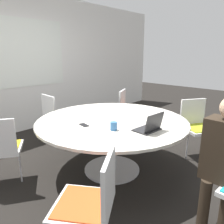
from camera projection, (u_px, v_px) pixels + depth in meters
name	position (u px, v px, depth m)	size (l,w,h in m)	color
ground_plane	(112.00, 169.00, 3.01)	(16.00, 16.00, 0.00)	black
wall_back	(22.00, 64.00, 4.28)	(8.00, 0.07, 2.70)	silver
conference_table	(112.00, 127.00, 2.85)	(1.93, 1.93, 0.72)	#B7B7BC
chair_1	(197.00, 123.00, 3.28)	(0.59, 0.59, 0.88)	silver
chair_2	(129.00, 109.00, 4.14)	(0.58, 0.57, 0.88)	silver
chair_3	(56.00, 114.00, 3.77)	(0.44, 0.46, 0.88)	silver
chair_5	(92.00, 198.00, 1.58)	(0.60, 0.60, 0.88)	silver
laptop	(150.00, 126.00, 2.39)	(0.30, 0.24, 0.21)	#232326
coffee_cup	(114.00, 126.00, 2.42)	(0.08, 0.08, 0.09)	#33669E
cell_phone	(84.00, 125.00, 2.59)	(0.09, 0.15, 0.01)	black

